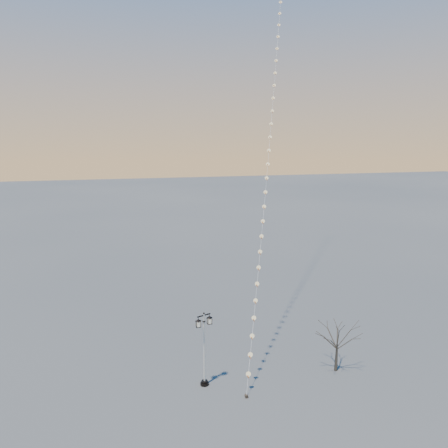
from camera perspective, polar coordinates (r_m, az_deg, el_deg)
name	(u,v)px	position (r m, az deg, el deg)	size (l,w,h in m)	color
ground	(242,400)	(28.06, 2.42, -22.47)	(300.00, 300.00, 0.00)	#4A4B4B
street_lamp	(204,345)	(28.08, -2.67, -15.92)	(1.21, 0.72, 4.98)	black
bare_tree	(338,337)	(30.72, 14.95, -14.40)	(2.14, 2.14, 3.55)	#342D23
kite_train	(274,66)	(40.59, 6.70, 20.29)	(14.93, 30.53, 44.11)	#31271D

